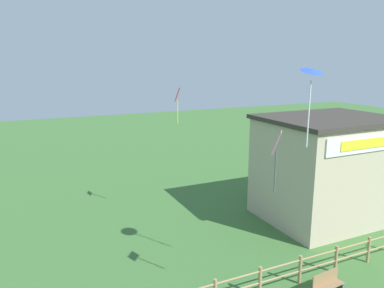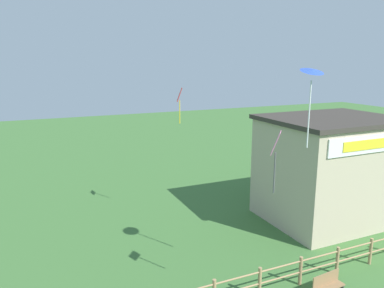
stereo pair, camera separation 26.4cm
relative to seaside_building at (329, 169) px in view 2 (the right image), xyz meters
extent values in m
cylinder|color=#9E7F56|center=(-7.87, -4.79, -2.37)|extent=(0.14, 0.14, 1.25)
cylinder|color=#9E7F56|center=(-5.89, -4.79, -2.37)|extent=(0.14, 0.14, 1.25)
cylinder|color=#9E7F56|center=(-3.91, -4.79, -2.37)|extent=(0.14, 0.14, 1.25)
cylinder|color=#9E7F56|center=(-1.93, -4.79, -2.37)|extent=(0.14, 0.14, 1.25)
cylinder|color=#9E7F56|center=(-9.85, -4.79, -1.94)|extent=(19.81, 0.07, 0.07)
cube|color=#B7A88E|center=(0.00, 0.01, -0.14)|extent=(6.97, 5.53, 5.72)
cube|color=#38332D|center=(0.00, 0.01, 2.85)|extent=(7.27, 5.83, 0.24)
cube|color=white|center=(0.00, -2.80, 2.03)|extent=(5.92, 0.08, 0.90)
cube|color=yellow|center=(0.00, -2.85, 2.03)|extent=(4.18, 0.04, 0.49)
cube|color=olive|center=(-5.42, -5.92, -2.58)|extent=(1.44, 0.53, 0.05)
cube|color=olive|center=(-5.44, -5.74, -2.30)|extent=(1.40, 0.18, 0.49)
cube|color=#2D2D33|center=(-4.80, -5.86, -2.80)|extent=(0.09, 0.36, 0.40)
cube|color=pink|center=(-8.08, -5.67, 3.35)|extent=(0.60, 0.64, 0.77)
cylinder|color=#4C4C51|center=(-8.08, -5.67, 2.31)|extent=(0.05, 0.05, 1.43)
cone|color=blue|center=(-6.33, -5.17, 5.67)|extent=(0.90, 0.89, 0.30)
cylinder|color=silver|center=(-6.33, -5.17, 4.13)|extent=(0.05, 0.05, 2.41)
cube|color=red|center=(-7.93, 3.18, 4.24)|extent=(0.46, 0.63, 0.74)
cylinder|color=yellow|center=(-7.93, 3.18, 3.29)|extent=(0.05, 0.05, 1.26)
camera|label=1|loc=(-15.78, -15.47, 5.99)|focal=35.00mm
camera|label=2|loc=(-15.54, -15.58, 5.99)|focal=35.00mm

